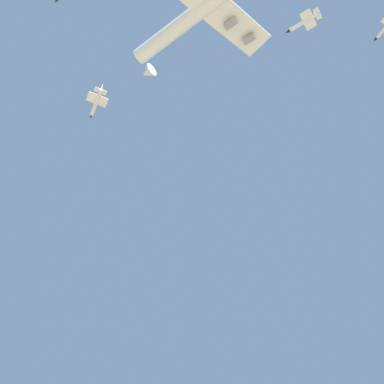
% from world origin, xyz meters
% --- Properties ---
extents(carrier_jet, '(59.54, 63.43, 22.26)m').
position_xyz_m(carrier_jet, '(-13.86, 57.26, 159.09)').
color(carrier_jet, white).
extents(chase_jet_right_wing, '(9.72, 14.82, 4.00)m').
position_xyz_m(chase_jet_right_wing, '(30.54, 26.51, 140.37)').
color(chase_jet_right_wing, silver).
extents(chase_jet_trailing, '(14.23, 10.93, 4.00)m').
position_xyz_m(chase_jet_trailing, '(-53.59, 47.28, 166.55)').
color(chase_jet_trailing, silver).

